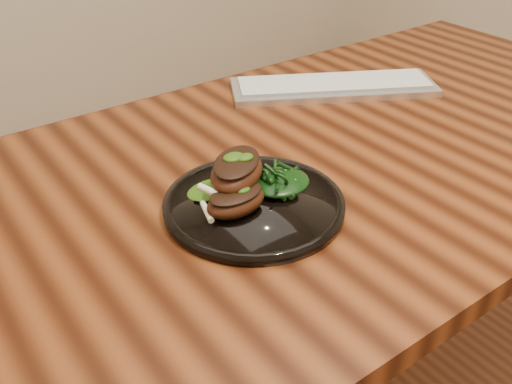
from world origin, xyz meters
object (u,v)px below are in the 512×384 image
at_px(desk, 333,184).
at_px(plate, 254,204).
at_px(lamb_chop_front, 236,200).
at_px(greens_heap, 280,179).
at_px(keyboard, 334,86).

bearing_deg(desk, plate, -162.88).
height_order(desk, lamb_chop_front, lamb_chop_front).
bearing_deg(greens_heap, desk, 20.39).
distance_m(desk, keyboard, 0.28).
xyz_separation_m(lamb_chop_front, greens_heap, (0.09, 0.01, -0.00)).
height_order(plate, greens_heap, greens_heap).
bearing_deg(keyboard, plate, -146.90).
bearing_deg(desk, lamb_chop_front, -163.37).
relative_size(plate, lamb_chop_front, 2.70).
height_order(lamb_chop_front, greens_heap, lamb_chop_front).
xyz_separation_m(lamb_chop_front, keyboard, (0.45, 0.28, -0.03)).
distance_m(greens_heap, keyboard, 0.45).
xyz_separation_m(plate, lamb_chop_front, (-0.04, -0.01, 0.03)).
height_order(lamb_chop_front, keyboard, lamb_chop_front).
distance_m(plate, keyboard, 0.49).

